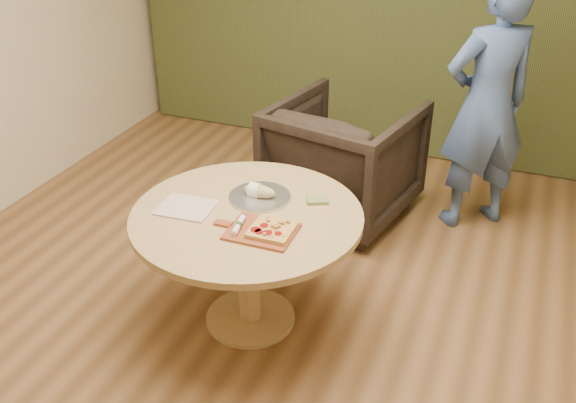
# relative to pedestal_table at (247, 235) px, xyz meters

# --- Properties ---
(room_shell) EXTENTS (5.04, 6.04, 2.84)m
(room_shell) POSITION_rel_pedestal_table_xyz_m (0.14, -0.17, 0.79)
(room_shell) COLOR olive
(room_shell) RESTS_ON ground
(pedestal_table) EXTENTS (1.29, 1.29, 0.75)m
(pedestal_table) POSITION_rel_pedestal_table_xyz_m (0.00, 0.00, 0.00)
(pedestal_table) COLOR tan
(pedestal_table) RESTS_ON ground
(pizza_paddle) EXTENTS (0.45, 0.29, 0.01)m
(pizza_paddle) POSITION_rel_pedestal_table_xyz_m (0.15, -0.15, 0.15)
(pizza_paddle) COLOR brown
(pizza_paddle) RESTS_ON pedestal_table
(flatbread_pizza) EXTENTS (0.22, 0.22, 0.04)m
(flatbread_pizza) POSITION_rel_pedestal_table_xyz_m (0.21, -0.14, 0.17)
(flatbread_pizza) COLOR tan
(flatbread_pizza) RESTS_ON pizza_paddle
(cutlery_roll) EXTENTS (0.06, 0.20, 0.03)m
(cutlery_roll) POSITION_rel_pedestal_table_xyz_m (0.03, -0.17, 0.17)
(cutlery_roll) COLOR white
(cutlery_roll) RESTS_ON pizza_paddle
(newspaper) EXTENTS (0.32, 0.27, 0.01)m
(newspaper) POSITION_rel_pedestal_table_xyz_m (-0.34, -0.08, 0.15)
(newspaper) COLOR white
(newspaper) RESTS_ON pedestal_table
(serving_tray) EXTENTS (0.36, 0.36, 0.02)m
(serving_tray) POSITION_rel_pedestal_table_xyz_m (-0.00, 0.18, 0.15)
(serving_tray) COLOR silver
(serving_tray) RESTS_ON pedestal_table
(bread_roll) EXTENTS (0.19, 0.09, 0.09)m
(bread_roll) POSITION_rel_pedestal_table_xyz_m (-0.01, 0.18, 0.18)
(bread_roll) COLOR tan
(bread_roll) RESTS_ON serving_tray
(green_packet) EXTENTS (0.15, 0.14, 0.02)m
(green_packet) POSITION_rel_pedestal_table_xyz_m (0.32, 0.27, 0.15)
(green_packet) COLOR #55692F
(green_packet) RESTS_ON pedestal_table
(armchair) EXTENTS (1.13, 1.08, 0.99)m
(armchair) POSITION_rel_pedestal_table_xyz_m (0.12, 1.44, -0.11)
(armchair) COLOR black
(armchair) RESTS_ON ground
(person_standing) EXTENTS (0.81, 0.77, 1.85)m
(person_standing) POSITION_rel_pedestal_table_xyz_m (1.06, 1.68, 0.32)
(person_standing) COLOR #425F98
(person_standing) RESTS_ON ground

